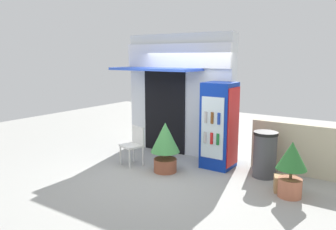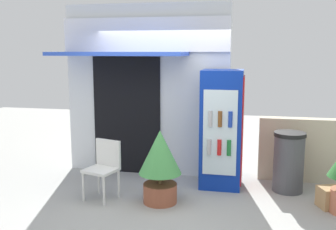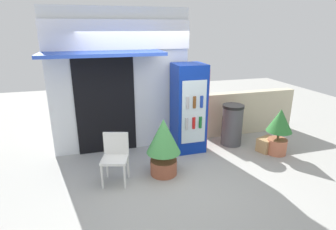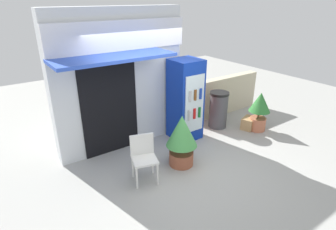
{
  "view_description": "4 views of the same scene",
  "coord_description": "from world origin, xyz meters",
  "px_view_note": "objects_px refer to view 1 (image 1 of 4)",
  "views": [
    {
      "loc": [
        3.93,
        -5.61,
        2.42
      ],
      "look_at": [
        -0.03,
        0.26,
        1.16
      ],
      "focal_mm": 35.5,
      "sensor_mm": 36.0,
      "label": 1
    },
    {
      "loc": [
        1.33,
        -5.26,
        2.17
      ],
      "look_at": [
        0.16,
        0.23,
        1.24
      ],
      "focal_mm": 41.61,
      "sensor_mm": 36.0,
      "label": 2
    },
    {
      "loc": [
        -1.04,
        -4.33,
        2.57
      ],
      "look_at": [
        0.28,
        0.26,
        1.03
      ],
      "focal_mm": 29.02,
      "sensor_mm": 36.0,
      "label": 3
    },
    {
      "loc": [
        -2.83,
        -3.8,
        3.13
      ],
      "look_at": [
        0.01,
        0.28,
        0.98
      ],
      "focal_mm": 29.59,
      "sensor_mm": 36.0,
      "label": 4
    }
  ],
  "objects_px": {
    "drink_cooler": "(219,125)",
    "cardboard_box": "(286,184)",
    "plastic_chair": "(134,143)",
    "potted_plant_curbside": "(291,165)",
    "potted_plant_near_shop": "(165,143)",
    "trash_bin": "(265,154)"
  },
  "relations": [
    {
      "from": "drink_cooler",
      "to": "cardboard_box",
      "type": "distance_m",
      "value": 1.89
    },
    {
      "from": "plastic_chair",
      "to": "cardboard_box",
      "type": "xyz_separation_m",
      "value": [
        3.26,
        0.31,
        -0.36
      ]
    },
    {
      "from": "drink_cooler",
      "to": "cardboard_box",
      "type": "relative_size",
      "value": 4.56
    },
    {
      "from": "drink_cooler",
      "to": "potted_plant_curbside",
      "type": "relative_size",
      "value": 1.89
    },
    {
      "from": "plastic_chair",
      "to": "potted_plant_near_shop",
      "type": "xyz_separation_m",
      "value": [
        0.85,
        -0.01,
        0.11
      ]
    },
    {
      "from": "plastic_chair",
      "to": "trash_bin",
      "type": "xyz_separation_m",
      "value": [
        2.69,
        0.85,
        -0.04
      ]
    },
    {
      "from": "potted_plant_near_shop",
      "to": "cardboard_box",
      "type": "xyz_separation_m",
      "value": [
        2.41,
        0.32,
        -0.47
      ]
    },
    {
      "from": "drink_cooler",
      "to": "trash_bin",
      "type": "bearing_deg",
      "value": -2.36
    },
    {
      "from": "potted_plant_curbside",
      "to": "cardboard_box",
      "type": "relative_size",
      "value": 2.41
    },
    {
      "from": "drink_cooler",
      "to": "trash_bin",
      "type": "distance_m",
      "value": 1.14
    },
    {
      "from": "cardboard_box",
      "to": "plastic_chair",
      "type": "bearing_deg",
      "value": -174.57
    },
    {
      "from": "potted_plant_near_shop",
      "to": "potted_plant_curbside",
      "type": "bearing_deg",
      "value": 3.33
    },
    {
      "from": "drink_cooler",
      "to": "potted_plant_curbside",
      "type": "bearing_deg",
      "value": -23.77
    },
    {
      "from": "drink_cooler",
      "to": "potted_plant_near_shop",
      "type": "height_order",
      "value": "drink_cooler"
    },
    {
      "from": "trash_bin",
      "to": "cardboard_box",
      "type": "relative_size",
      "value": 2.28
    },
    {
      "from": "drink_cooler",
      "to": "potted_plant_curbside",
      "type": "distance_m",
      "value": 1.92
    },
    {
      "from": "plastic_chair",
      "to": "drink_cooler",
      "type": "bearing_deg",
      "value": 28.39
    },
    {
      "from": "drink_cooler",
      "to": "plastic_chair",
      "type": "xyz_separation_m",
      "value": [
        -1.65,
        -0.89,
        -0.43
      ]
    },
    {
      "from": "drink_cooler",
      "to": "plastic_chair",
      "type": "bearing_deg",
      "value": -151.61
    },
    {
      "from": "plastic_chair",
      "to": "trash_bin",
      "type": "distance_m",
      "value": 2.82
    },
    {
      "from": "drink_cooler",
      "to": "trash_bin",
      "type": "relative_size",
      "value": 2.0
    },
    {
      "from": "potted_plant_curbside",
      "to": "trash_bin",
      "type": "bearing_deg",
      "value": 133.82
    }
  ]
}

